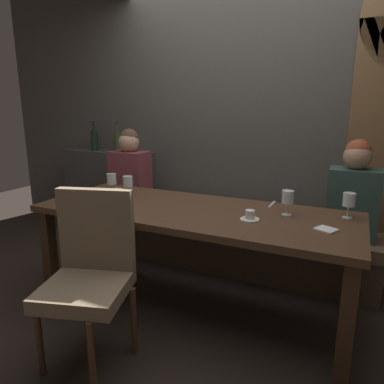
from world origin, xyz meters
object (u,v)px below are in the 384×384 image
at_px(wine_bottle_dark_red, 94,140).
at_px(fork_on_table, 272,204).
at_px(wine_bottle_pale_label, 117,141).
at_px(wine_glass_end_right, 128,183).
at_px(wine_glass_center_back, 288,198).
at_px(chair_near_side, 90,267).
at_px(dining_table, 193,221).
at_px(diner_redhead, 130,171).
at_px(espresso_cup, 250,216).
at_px(wine_glass_center_front, 117,197).
at_px(banquette_bench, 226,244).
at_px(wine_glass_end_left, 349,201).
at_px(wine_glass_near_left, 112,180).
at_px(diner_bearded, 354,192).

height_order(wine_bottle_dark_red, fork_on_table, wine_bottle_dark_red).
xyz_separation_m(wine_bottle_dark_red, wine_bottle_pale_label, (0.32, -0.00, 0.00)).
xyz_separation_m(wine_glass_end_right, wine_glass_center_back, (1.22, 0.04, 0.00)).
bearing_deg(chair_near_side, wine_glass_end_right, 111.01).
bearing_deg(wine_bottle_pale_label, dining_table, -36.17).
bearing_deg(diner_redhead, espresso_cup, -27.77).
bearing_deg(wine_glass_center_front, dining_table, 36.12).
height_order(wine_bottle_dark_red, wine_glass_center_front, wine_bottle_dark_red).
xyz_separation_m(banquette_bench, espresso_cup, (0.42, -0.77, 0.54)).
xyz_separation_m(chair_near_side, wine_glass_center_back, (0.91, 0.86, 0.29)).
height_order(diner_redhead, espresso_cup, diner_redhead).
height_order(chair_near_side, wine_glass_center_back, chair_near_side).
bearing_deg(banquette_bench, fork_on_table, -36.82).
bearing_deg(wine_glass_end_right, wine_bottle_dark_red, 140.07).
distance_m(wine_glass_end_left, wine_glass_center_front, 1.49).
bearing_deg(fork_on_table, dining_table, -142.64).
bearing_deg(chair_near_side, wine_bottle_dark_red, 129.12).
relative_size(banquette_bench, wine_bottle_dark_red, 7.67).
relative_size(dining_table, wine_glass_near_left, 13.41).
relative_size(wine_bottle_dark_red, wine_glass_end_right, 1.99).
xyz_separation_m(chair_near_side, wine_glass_center_front, (-0.12, 0.42, 0.29)).
bearing_deg(banquette_bench, espresso_cup, -61.08).
bearing_deg(chair_near_side, wine_glass_near_left, 120.25).
bearing_deg(banquette_bench, diner_bearded, 0.93).
xyz_separation_m(diner_bearded, espresso_cup, (-0.57, -0.79, -0.04)).
bearing_deg(dining_table, wine_glass_center_front, -143.88).
xyz_separation_m(dining_table, diner_bearded, (1.00, 0.72, 0.15)).
bearing_deg(wine_glass_end_left, banquette_bench, 154.61).
relative_size(diner_bearded, wine_bottle_pale_label, 2.31).
height_order(wine_glass_center_front, wine_glass_near_left, same).
xyz_separation_m(dining_table, wine_glass_end_left, (0.97, 0.24, 0.20)).
distance_m(diner_redhead, wine_glass_center_front, 1.15).
relative_size(chair_near_side, wine_bottle_dark_red, 3.01).
bearing_deg(wine_bottle_pale_label, chair_near_side, -57.79).
relative_size(dining_table, wine_glass_end_right, 13.41).
xyz_separation_m(dining_table, wine_bottle_dark_red, (-1.71, 1.02, 0.42)).
bearing_deg(banquette_bench, chair_near_side, -101.70).
bearing_deg(dining_table, wine_glass_end_left, 13.68).
relative_size(wine_glass_center_back, espresso_cup, 1.37).
relative_size(diner_bearded, wine_bottle_dark_red, 2.31).
height_order(banquette_bench, wine_glass_end_left, wine_glass_end_left).
bearing_deg(wine_glass_end_right, espresso_cup, -9.09).
bearing_deg(fork_on_table, diner_bearded, 35.70).
relative_size(diner_redhead, wine_bottle_pale_label, 2.39).
xyz_separation_m(wine_bottle_pale_label, wine_glass_near_left, (0.60, -0.89, -0.21)).
distance_m(banquette_bench, chair_near_side, 1.49).
xyz_separation_m(wine_glass_center_front, wine_glass_near_left, (-0.38, 0.43, 0.00)).
height_order(diner_redhead, wine_glass_center_front, diner_redhead).
distance_m(diner_redhead, wine_bottle_pale_label, 0.57).
height_order(dining_table, wine_glass_end_right, wine_glass_end_right).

